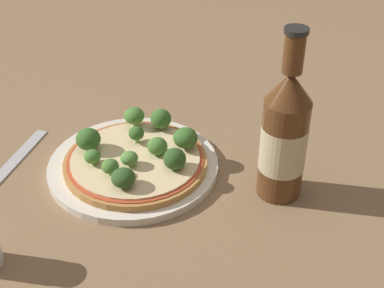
# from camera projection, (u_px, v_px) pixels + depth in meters

# --- Properties ---
(ground_plane) EXTENTS (3.00, 3.00, 0.00)m
(ground_plane) POSITION_uv_depth(u_px,v_px,m) (142.00, 162.00, 0.80)
(ground_plane) COLOR #846647
(plate) EXTENTS (0.25, 0.25, 0.01)m
(plate) POSITION_uv_depth(u_px,v_px,m) (133.00, 166.00, 0.78)
(plate) COLOR silver
(plate) RESTS_ON ground_plane
(pizza) EXTENTS (0.21, 0.21, 0.01)m
(pizza) POSITION_uv_depth(u_px,v_px,m) (137.00, 161.00, 0.77)
(pizza) COLOR #B77F42
(pizza) RESTS_ON plate
(broccoli_floret_0) EXTENTS (0.04, 0.04, 0.03)m
(broccoli_floret_0) POSITION_uv_depth(u_px,v_px,m) (88.00, 139.00, 0.77)
(broccoli_floret_0) COLOR #89A866
(broccoli_floret_0) RESTS_ON pizza
(broccoli_floret_1) EXTENTS (0.02, 0.02, 0.03)m
(broccoli_floret_1) POSITION_uv_depth(u_px,v_px,m) (136.00, 133.00, 0.79)
(broccoli_floret_1) COLOR #89A866
(broccoli_floret_1) RESTS_ON pizza
(broccoli_floret_2) EXTENTS (0.03, 0.03, 0.03)m
(broccoli_floret_2) POSITION_uv_depth(u_px,v_px,m) (175.00, 159.00, 0.73)
(broccoli_floret_2) COLOR #89A866
(broccoli_floret_2) RESTS_ON pizza
(broccoli_floret_3) EXTENTS (0.02, 0.02, 0.02)m
(broccoli_floret_3) POSITION_uv_depth(u_px,v_px,m) (110.00, 167.00, 0.72)
(broccoli_floret_3) COLOR #89A866
(broccoli_floret_3) RESTS_ON pizza
(broccoli_floret_4) EXTENTS (0.03, 0.03, 0.03)m
(broccoli_floret_4) POSITION_uv_depth(u_px,v_px,m) (123.00, 178.00, 0.70)
(broccoli_floret_4) COLOR #89A866
(broccoli_floret_4) RESTS_ON pizza
(broccoli_floret_5) EXTENTS (0.04, 0.04, 0.03)m
(broccoli_floret_5) POSITION_uv_depth(u_px,v_px,m) (185.00, 138.00, 0.77)
(broccoli_floret_5) COLOR #89A866
(broccoli_floret_5) RESTS_ON pizza
(broccoli_floret_6) EXTENTS (0.03, 0.03, 0.03)m
(broccoli_floret_6) POSITION_uv_depth(u_px,v_px,m) (157.00, 146.00, 0.76)
(broccoli_floret_6) COLOR #89A866
(broccoli_floret_6) RESTS_ON pizza
(broccoli_floret_7) EXTENTS (0.02, 0.02, 0.02)m
(broccoli_floret_7) POSITION_uv_depth(u_px,v_px,m) (92.00, 157.00, 0.74)
(broccoli_floret_7) COLOR #89A866
(broccoli_floret_7) RESTS_ON pizza
(broccoli_floret_8) EXTENTS (0.03, 0.03, 0.03)m
(broccoli_floret_8) POSITION_uv_depth(u_px,v_px,m) (134.00, 116.00, 0.82)
(broccoli_floret_8) COLOR #89A866
(broccoli_floret_8) RESTS_ON pizza
(broccoli_floret_9) EXTENTS (0.02, 0.02, 0.02)m
(broccoli_floret_9) POSITION_uv_depth(u_px,v_px,m) (132.00, 159.00, 0.74)
(broccoli_floret_9) COLOR #89A866
(broccoli_floret_9) RESTS_ON pizza
(broccoli_floret_10) EXTENTS (0.03, 0.03, 0.03)m
(broccoli_floret_10) POSITION_uv_depth(u_px,v_px,m) (161.00, 119.00, 0.82)
(broccoli_floret_10) COLOR #89A866
(broccoli_floret_10) RESTS_ON pizza
(beer_bottle) EXTENTS (0.06, 0.06, 0.24)m
(beer_bottle) POSITION_uv_depth(u_px,v_px,m) (284.00, 136.00, 0.69)
(beer_bottle) COLOR #563319
(beer_bottle) RESTS_ON ground_plane
(fork) EXTENTS (0.02, 0.20, 0.00)m
(fork) POSITION_uv_depth(u_px,v_px,m) (9.00, 166.00, 0.79)
(fork) COLOR #B2B2B7
(fork) RESTS_ON ground_plane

